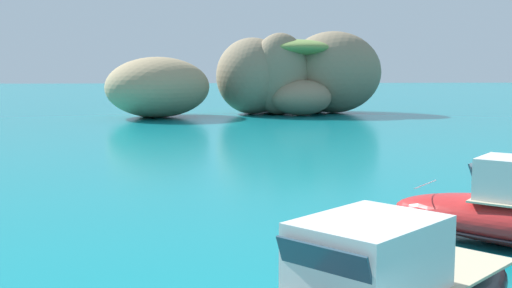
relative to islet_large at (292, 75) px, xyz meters
name	(u,v)px	position (x,y,z in m)	size (l,w,h in m)	color
islet_large	(292,75)	(0.00, 0.00, 0.00)	(20.37, 17.28, 9.67)	#84755B
islet_small	(157,89)	(-15.59, -5.04, -1.36)	(15.58, 16.34, 6.57)	#9E8966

